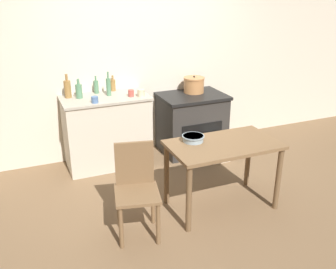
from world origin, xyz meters
TOP-DOWN VIEW (x-y plane):
  - ground_plane at (0.00, 0.00)m, footprint 14.00×14.00m
  - wall_back at (0.00, 1.58)m, footprint 8.00×0.07m
  - counter_cabinet at (-0.55, 1.26)m, footprint 1.07×0.61m
  - stove at (0.65, 1.23)m, footprint 0.88×0.68m
  - work_table at (0.30, -0.20)m, footprint 1.11×0.64m
  - chair at (-0.65, -0.27)m, footprint 0.48×0.48m
  - flour_sack at (0.84, 0.77)m, footprint 0.25×0.18m
  - stock_pot at (0.72, 1.32)m, footprint 0.29×0.29m
  - mixing_bowl_large at (0.04, -0.03)m, footprint 0.23×0.23m
  - bottle_far_left at (-0.48, 1.29)m, footprint 0.06×0.06m
  - bottle_left at (-0.96, 1.39)m, footprint 0.08×0.08m
  - bottle_mid_left at (-0.60, 1.45)m, footprint 0.06×0.06m
  - bottle_center_left at (-0.84, 1.32)m, footprint 0.08×0.08m
  - bottle_center at (-0.38, 1.49)m, footprint 0.07×0.07m
  - cup_center_right at (-0.13, 1.09)m, footprint 0.09×0.09m
  - cup_mid_right at (-0.24, 1.14)m, footprint 0.07×0.07m
  - cup_right at (-0.71, 1.05)m, footprint 0.08×0.08m

SIDE VIEW (x-z plane):
  - ground_plane at x=0.00m, z-range 0.00..0.00m
  - flour_sack at x=0.84m, z-range 0.00..0.37m
  - stove at x=0.65m, z-range 0.00..0.82m
  - counter_cabinet at x=-0.55m, z-range 0.00..0.92m
  - chair at x=-0.65m, z-range 0.04..0.91m
  - work_table at x=0.30m, z-range 0.25..0.98m
  - mixing_bowl_large at x=0.04m, z-range 0.73..0.79m
  - stock_pot at x=0.72m, z-range 0.81..1.04m
  - cup_right at x=-0.71m, z-range 0.92..0.99m
  - cup_mid_right at x=-0.24m, z-range 0.92..1.00m
  - cup_center_right at x=-0.13m, z-range 0.92..1.01m
  - bottle_center at x=-0.38m, z-range 0.89..1.09m
  - bottle_mid_left at x=-0.60m, z-range 0.89..1.11m
  - bottle_center_left at x=-0.84m, z-range 0.89..1.13m
  - bottle_left at x=-0.96m, z-range 0.88..1.17m
  - bottle_far_left at x=-0.48m, z-range 0.88..1.18m
  - wall_back at x=0.00m, z-range 0.00..2.55m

